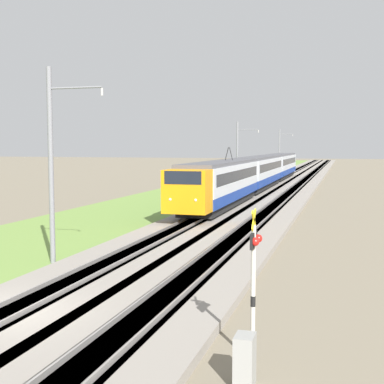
% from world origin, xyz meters
% --- Properties ---
extents(ground_plane, '(400.00, 400.00, 0.00)m').
position_xyz_m(ground_plane, '(0.00, 0.00, 0.00)').
color(ground_plane, '#7A705B').
extents(ballast_main, '(240.00, 4.40, 0.30)m').
position_xyz_m(ballast_main, '(50.00, 0.00, 0.15)').
color(ballast_main, gray).
rests_on(ballast_main, ground).
extents(ballast_adjacent, '(240.00, 4.40, 0.30)m').
position_xyz_m(ballast_adjacent, '(50.00, -3.89, 0.15)').
color(ballast_adjacent, gray).
rests_on(ballast_adjacent, ground).
extents(track_main, '(240.00, 1.57, 0.45)m').
position_xyz_m(track_main, '(50.00, 0.00, 0.16)').
color(track_main, '#4C4238').
rests_on(track_main, ground).
extents(track_adjacent, '(240.00, 1.57, 0.45)m').
position_xyz_m(track_adjacent, '(50.00, -3.89, 0.16)').
color(track_adjacent, '#4C4238').
rests_on(track_adjacent, ground).
extents(grass_verge, '(240.00, 11.06, 0.12)m').
position_xyz_m(grass_verge, '(50.00, 5.97, 0.06)').
color(grass_verge, olive).
rests_on(grass_verge, ground).
extents(passenger_train, '(58.48, 2.91, 5.00)m').
position_xyz_m(passenger_train, '(46.84, 0.00, 2.33)').
color(passenger_train, orange).
rests_on(passenger_train, ground).
extents(crossing_signal_far, '(0.70, 0.23, 3.66)m').
position_xyz_m(crossing_signal_far, '(-0.78, -7.31, 2.24)').
color(crossing_signal_far, beige).
rests_on(crossing_signal_far, ground).
extents(catenary_mast_near, '(0.22, 2.56, 8.40)m').
position_xyz_m(catenary_mast_near, '(6.99, 2.57, 4.34)').
color(catenary_mast_near, slate).
rests_on(catenary_mast_near, ground).
extents(catenary_mast_mid, '(0.22, 2.56, 7.83)m').
position_xyz_m(catenary_mast_mid, '(47.28, 2.56, 4.05)').
color(catenary_mast_mid, slate).
rests_on(catenary_mast_mid, ground).
extents(catenary_mast_far, '(0.22, 2.56, 8.14)m').
position_xyz_m(catenary_mast_far, '(87.57, 2.56, 4.21)').
color(catenary_mast_far, slate).
rests_on(catenary_mast_far, ground).
extents(equipment_cabinet, '(0.59, 0.41, 1.12)m').
position_xyz_m(equipment_cabinet, '(-2.08, -7.34, 0.56)').
color(equipment_cabinet, gray).
rests_on(equipment_cabinet, ground).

